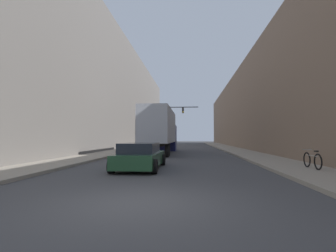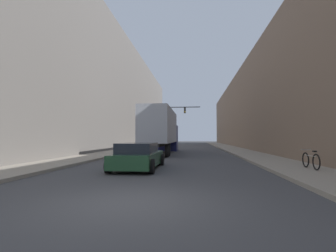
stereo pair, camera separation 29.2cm
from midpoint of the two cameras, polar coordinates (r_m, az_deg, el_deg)
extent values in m
plane|color=#424244|center=(6.60, -7.98, -16.31)|extent=(200.00, 200.00, 0.00)
cube|color=gray|center=(36.62, 12.88, -4.76)|extent=(2.91, 80.00, 0.15)
cube|color=gray|center=(37.12, -7.24, -4.77)|extent=(2.91, 80.00, 0.15)
cube|color=#846B56|center=(37.67, 19.54, 3.81)|extent=(6.00, 80.00, 11.22)
cube|color=#66605B|center=(38.81, -13.67, 7.08)|extent=(6.00, 80.00, 15.94)
cube|color=#B2B7C1|center=(24.56, -2.23, -0.06)|extent=(2.42, 9.96, 3.03)
cube|color=black|center=(24.54, -2.24, -3.94)|extent=(1.21, 9.96, 0.24)
cube|color=navy|center=(30.77, -0.77, -2.65)|extent=(2.42, 2.58, 2.96)
cylinder|color=black|center=(21.00, -6.44, -5.40)|extent=(0.25, 1.00, 1.00)
cylinder|color=black|center=(20.69, -0.64, -5.46)|extent=(0.25, 1.00, 1.00)
cylinder|color=black|center=(22.18, -5.82, -5.25)|extent=(0.25, 1.00, 1.00)
cylinder|color=black|center=(21.88, -0.33, -5.30)|extent=(0.25, 1.00, 1.00)
cylinder|color=black|center=(30.91, -2.73, -4.47)|extent=(0.25, 1.00, 1.00)
cylinder|color=black|center=(30.70, 1.21, -4.48)|extent=(0.25, 1.00, 1.00)
cube|color=#234C2D|center=(13.34, -6.61, -7.14)|extent=(1.88, 4.80, 0.63)
cube|color=#1E232D|center=(13.07, -6.81, -4.77)|extent=(1.66, 2.64, 0.49)
cylinder|color=black|center=(15.22, -8.82, -7.19)|extent=(0.25, 0.64, 0.64)
cylinder|color=black|center=(14.88, -1.70, -7.33)|extent=(0.25, 0.64, 0.64)
cylinder|color=black|center=(11.86, -12.90, -8.51)|extent=(0.25, 0.64, 0.64)
cylinder|color=black|center=(11.43, -3.77, -8.80)|extent=(0.25, 0.64, 0.64)
cylinder|color=black|center=(42.26, -3.50, -0.06)|extent=(0.20, 0.20, 6.70)
cube|color=black|center=(42.12, 1.42, 4.11)|extent=(7.28, 0.12, 0.12)
cube|color=black|center=(42.15, -0.22, 3.40)|extent=(0.30, 0.24, 0.90)
sphere|color=red|center=(42.01, -0.24, 3.42)|extent=(0.18, 0.18, 0.18)
cube|color=black|center=(42.00, 3.08, 3.43)|extent=(0.30, 0.24, 0.90)
sphere|color=gold|center=(41.84, 3.07, 3.07)|extent=(0.18, 0.18, 0.18)
torus|color=black|center=(13.20, 29.31, -6.81)|extent=(0.06, 0.72, 0.72)
torus|color=black|center=(14.21, 27.47, -6.51)|extent=(0.06, 0.72, 0.72)
cube|color=gray|center=(13.69, 28.34, -5.69)|extent=(0.04, 1.11, 0.04)
cube|color=black|center=(13.31, 29.01, -4.83)|extent=(0.12, 0.20, 0.06)
cube|color=gray|center=(14.14, 27.51, -4.58)|extent=(0.44, 0.04, 0.04)
camera|label=1|loc=(0.15, -90.41, 0.02)|focal=28.00mm
camera|label=2|loc=(0.15, 89.59, -0.02)|focal=28.00mm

